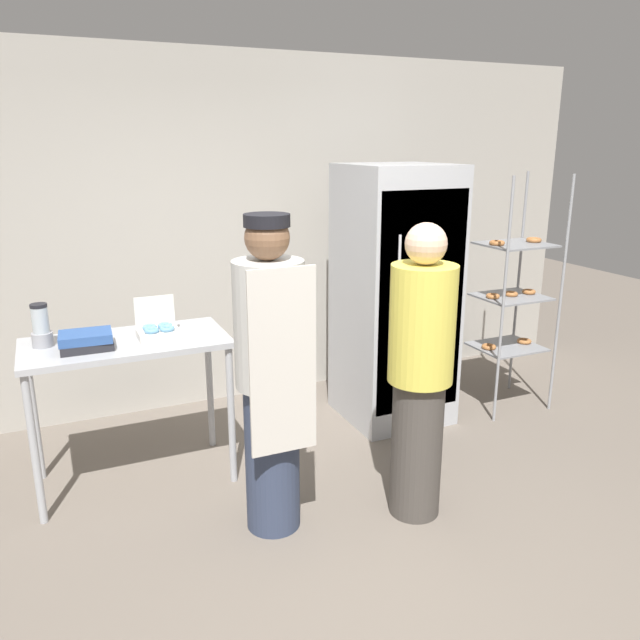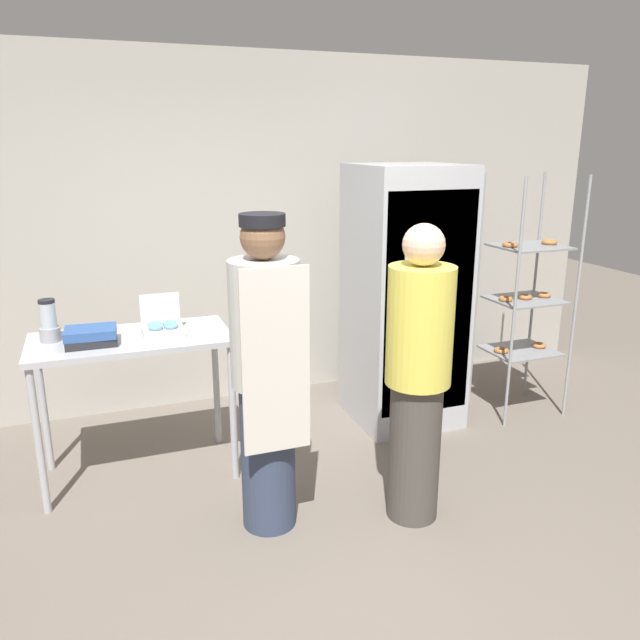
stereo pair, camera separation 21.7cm
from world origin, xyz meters
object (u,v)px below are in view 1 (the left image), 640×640
at_px(donut_box, 158,330).
at_px(person_customer, 420,373).
at_px(binder_stack, 86,341).
at_px(blender_pitcher, 41,328).
at_px(baking_rack, 511,295).
at_px(person_baker, 271,374).
at_px(refrigerator, 395,296).

xyz_separation_m(donut_box, person_customer, (1.22, -0.99, -0.12)).
bearing_deg(binder_stack, blender_pitcher, 145.68).
relative_size(binder_stack, person_customer, 0.18).
bearing_deg(binder_stack, baking_rack, 1.50).
distance_m(donut_box, person_baker, 0.90).
xyz_separation_m(refrigerator, blender_pitcher, (-2.42, -0.12, 0.08)).
height_order(donut_box, person_customer, person_customer).
relative_size(baking_rack, person_customer, 1.10).
relative_size(blender_pitcher, person_customer, 0.15).
relative_size(blender_pitcher, person_baker, 0.15).
distance_m(refrigerator, blender_pitcher, 2.42).
bearing_deg(baking_rack, donut_box, -179.35).
bearing_deg(person_customer, binder_stack, 150.14).
distance_m(refrigerator, person_baker, 1.68).
xyz_separation_m(baking_rack, person_customer, (-1.49, -1.02, -0.06)).
height_order(donut_box, blender_pitcher, blender_pitcher).
height_order(refrigerator, blender_pitcher, refrigerator).
height_order(person_baker, person_customer, person_baker).
bearing_deg(baking_rack, person_customer, -145.57).
relative_size(donut_box, blender_pitcher, 0.96).
bearing_deg(blender_pitcher, person_baker, -39.65).
xyz_separation_m(binder_stack, person_baker, (0.85, -0.74, -0.08)).
xyz_separation_m(person_baker, person_customer, (0.79, -0.20, -0.05)).
height_order(binder_stack, person_customer, person_customer).
bearing_deg(donut_box, baking_rack, 0.65).
distance_m(donut_box, blender_pitcher, 0.65).
bearing_deg(binder_stack, person_customer, -29.86).
bearing_deg(binder_stack, donut_box, 7.03).
distance_m(binder_stack, person_baker, 1.13).
height_order(refrigerator, person_customer, refrigerator).
bearing_deg(blender_pitcher, refrigerator, 2.88).
bearing_deg(refrigerator, blender_pitcher, -177.12).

